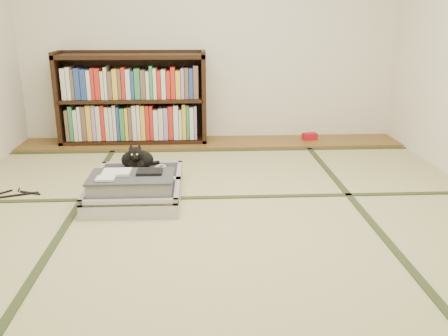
{
  "coord_description": "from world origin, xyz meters",
  "views": [
    {
      "loc": [
        -0.12,
        -2.91,
        1.3
      ],
      "look_at": [
        0.05,
        0.35,
        0.25
      ],
      "focal_mm": 38.0,
      "sensor_mm": 36.0,
      "label": 1
    }
  ],
  "objects": [
    {
      "name": "suitcase",
      "position": [
        -0.6,
        0.42,
        0.09
      ],
      "size": [
        0.66,
        0.89,
        0.26
      ],
      "color": "#AEAEB3",
      "rests_on": "floor"
    },
    {
      "name": "hanger",
      "position": [
        -1.54,
        0.53,
        0.01
      ],
      "size": [
        0.38,
        0.24,
        0.01
      ],
      "color": "black",
      "rests_on": "floor"
    },
    {
      "name": "tatami_borders",
      "position": [
        0.0,
        0.49,
        0.0
      ],
      "size": [
        4.0,
        4.5,
        0.01
      ],
      "color": "#2D381E",
      "rests_on": "ground"
    },
    {
      "name": "cable_coil",
      "position": [
        -0.44,
        0.76,
        0.14
      ],
      "size": [
        0.09,
        0.09,
        0.02
      ],
      "color": "white",
      "rests_on": "suitcase"
    },
    {
      "name": "wood_strip",
      "position": [
        0.0,
        2.0,
        0.01
      ],
      "size": [
        4.0,
        0.5,
        0.02
      ],
      "primitive_type": "cube",
      "color": "brown",
      "rests_on": "ground"
    },
    {
      "name": "red_item",
      "position": [
        1.07,
        2.03,
        0.06
      ],
      "size": [
        0.16,
        0.12,
        0.07
      ],
      "primitive_type": "cube",
      "rotation": [
        0.0,
        0.0,
        0.2
      ],
      "color": "#AF0E1A",
      "rests_on": "wood_strip"
    },
    {
      "name": "floor",
      "position": [
        0.0,
        0.0,
        0.0
      ],
      "size": [
        4.5,
        4.5,
        0.0
      ],
      "primitive_type": "plane",
      "color": "tan",
      "rests_on": "ground"
    },
    {
      "name": "cat",
      "position": [
        -0.62,
        0.72,
        0.22
      ],
      "size": [
        0.3,
        0.3,
        0.24
      ],
      "color": "black",
      "rests_on": "suitcase"
    },
    {
      "name": "bookcase",
      "position": [
        -0.81,
        2.07,
        0.45
      ],
      "size": [
        1.53,
        0.35,
        0.98
      ],
      "color": "black",
      "rests_on": "wood_strip"
    }
  ]
}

